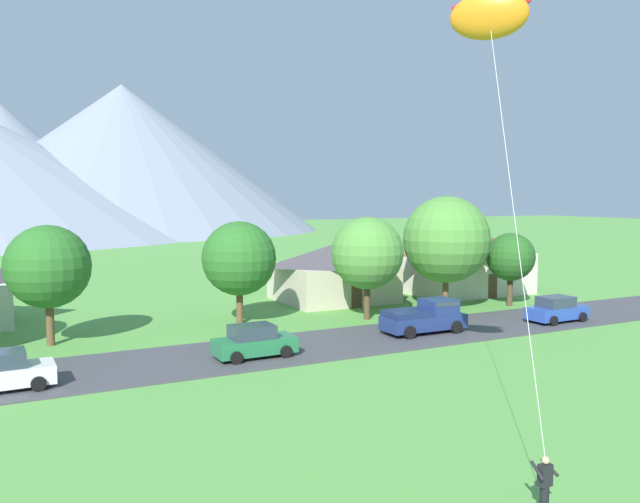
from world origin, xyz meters
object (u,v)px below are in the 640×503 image
tree_left_of_center (511,257)px  pickup_truck_navy_west_side (426,317)px  tree_center (239,259)px  parked_car_green_mid_east (254,342)px  tree_right_of_center (48,267)px  tree_near_right (367,253)px  house_leftmost (467,261)px  parked_car_white_east_end (1,372)px  house_right_center (333,272)px  tree_near_left (446,239)px  parked_car_blue_mid_west (557,310)px  kite_flyer_with_kite (491,27)px

tree_left_of_center → pickup_truck_navy_west_side: tree_left_of_center is taller
tree_center → parked_car_green_mid_east: tree_center is taller
tree_right_of_center → pickup_truck_navy_west_side: tree_right_of_center is taller
tree_near_right → tree_right_of_center: bearing=175.6°
tree_center → pickup_truck_navy_west_side: 12.52m
house_leftmost → parked_car_white_east_end: size_ratio=2.52×
house_right_center → house_leftmost: bearing=-8.1°
tree_near_left → parked_car_green_mid_east: bearing=-159.0°
tree_right_of_center → pickup_truck_navy_west_side: 22.07m
parked_car_green_mid_east → parked_car_blue_mid_west: bearing=-0.9°
parked_car_green_mid_east → parked_car_white_east_end: same height
tree_left_of_center → tree_near_left: bearing=172.1°
parked_car_blue_mid_west → kite_flyer_with_kite: kite_flyer_with_kite is taller
house_leftmost → tree_near_left: tree_near_left is taller
house_right_center → tree_near_right: 8.33m
parked_car_white_east_end → parked_car_green_mid_east: bearing=1.9°
tree_right_of_center → parked_car_white_east_end: size_ratio=1.60×
tree_left_of_center → tree_right_of_center: bearing=176.7°
tree_near_left → parked_car_green_mid_east: size_ratio=1.98×
house_leftmost → parked_car_blue_mid_west: house_leftmost is taller
house_leftmost → parked_car_white_east_end: house_leftmost is taller
house_right_center → tree_left_of_center: bearing=-37.0°
tree_center → tree_near_right: tree_near_right is taller
house_leftmost → house_right_center: bearing=171.9°
tree_near_left → pickup_truck_navy_west_side: bearing=-136.0°
house_leftmost → parked_car_blue_mid_west: bearing=-103.7°
house_right_center → pickup_truck_navy_west_side: bearing=-93.1°
tree_right_of_center → kite_flyer_with_kite: bearing=-60.5°
house_right_center → kite_flyer_with_kite: 31.66m
tree_near_left → pickup_truck_navy_west_side: tree_near_left is taller
tree_near_left → house_right_center: bearing=125.9°
house_right_center → parked_car_blue_mid_west: bearing=-58.1°
tree_near_left → tree_right_of_center: bearing=177.6°
parked_car_blue_mid_west → tree_right_of_center: bearing=164.9°
house_leftmost → tree_near_left: (-6.79, -5.75, 2.41)m
house_leftmost → house_right_center: (-12.21, 1.75, -0.46)m
parked_car_blue_mid_west → kite_flyer_with_kite: (-18.17, -13.48, 13.02)m
tree_left_of_center → house_right_center: bearing=143.0°
house_right_center → parked_car_white_east_end: 28.02m
kite_flyer_with_kite → parked_car_blue_mid_west: bearing=36.6°
tree_center → tree_right_of_center: size_ratio=0.99×
tree_center → pickup_truck_navy_west_side: (9.10, -7.96, -3.25)m
house_right_center → tree_right_of_center: (-21.36, -6.38, 2.11)m
tree_center → tree_near_left: bearing=-7.6°
parked_car_blue_mid_west → tree_near_right: bearing=147.9°
house_right_center → tree_near_right: (-1.55, -7.89, 2.18)m
parked_car_green_mid_east → kite_flyer_with_kite: (3.08, -13.81, 13.02)m
tree_center → house_right_center: bearing=29.1°
house_right_center → parked_car_green_mid_east: 18.78m
parked_car_white_east_end → tree_near_left: bearing=13.7°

